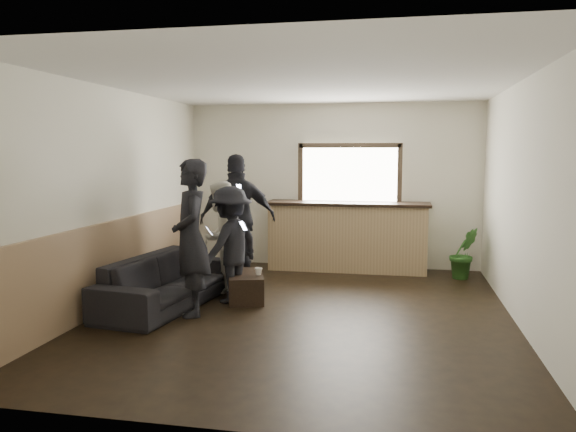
% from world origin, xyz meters
% --- Properties ---
extents(ground, '(5.00, 6.00, 0.01)m').
position_xyz_m(ground, '(0.00, 0.00, 0.00)').
color(ground, black).
extents(room_shell, '(5.01, 6.01, 2.80)m').
position_xyz_m(room_shell, '(-0.74, 0.00, 1.47)').
color(room_shell, silver).
rests_on(room_shell, ground).
extents(bar_counter, '(2.70, 0.68, 2.13)m').
position_xyz_m(bar_counter, '(0.30, 2.70, 0.64)').
color(bar_counter, '#9D7E55').
rests_on(bar_counter, ground).
extents(sofa, '(1.17, 2.32, 0.65)m').
position_xyz_m(sofa, '(-1.77, -0.00, 0.32)').
color(sofa, black).
rests_on(sofa, ground).
extents(coffee_table, '(0.66, 0.90, 0.36)m').
position_xyz_m(coffee_table, '(-0.86, 0.50, 0.18)').
color(coffee_table, black).
rests_on(coffee_table, ground).
extents(cup_a, '(0.15, 0.15, 0.09)m').
position_xyz_m(cup_a, '(-1.04, 0.67, 0.40)').
color(cup_a, silver).
rests_on(cup_a, coffee_table).
extents(cup_b, '(0.15, 0.15, 0.10)m').
position_xyz_m(cup_b, '(-0.67, 0.43, 0.41)').
color(cup_b, silver).
rests_on(cup_b, coffee_table).
extents(potted_plant, '(0.55, 0.50, 0.81)m').
position_xyz_m(potted_plant, '(2.15, 2.36, 0.41)').
color(potted_plant, '#2D6623').
rests_on(potted_plant, ground).
extents(person_a, '(0.72, 0.82, 1.90)m').
position_xyz_m(person_a, '(-1.32, -0.30, 0.95)').
color(person_a, black).
rests_on(person_a, ground).
extents(person_b, '(0.67, 0.82, 1.57)m').
position_xyz_m(person_b, '(-1.32, 0.84, 0.79)').
color(person_b, beige).
rests_on(person_b, ground).
extents(person_c, '(0.92, 1.14, 1.53)m').
position_xyz_m(person_c, '(-1.03, 0.36, 0.77)').
color(person_c, black).
rests_on(person_c, ground).
extents(person_d, '(1.24, 0.85, 1.95)m').
position_xyz_m(person_d, '(-1.25, 1.49, 0.97)').
color(person_d, black).
rests_on(person_d, ground).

